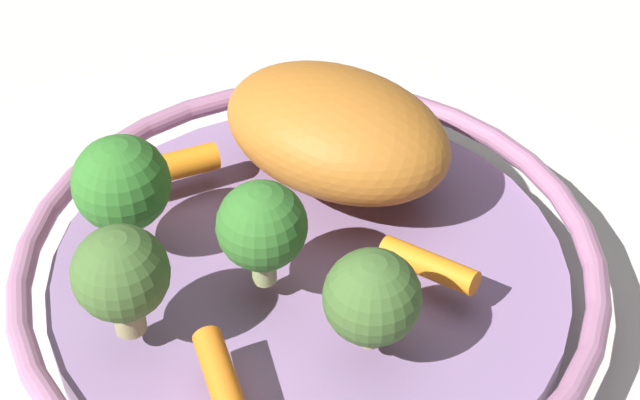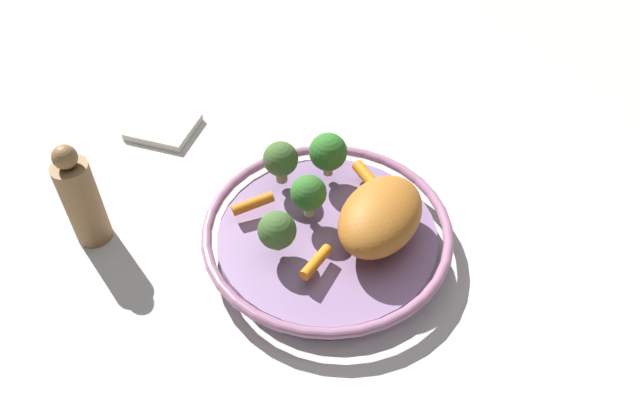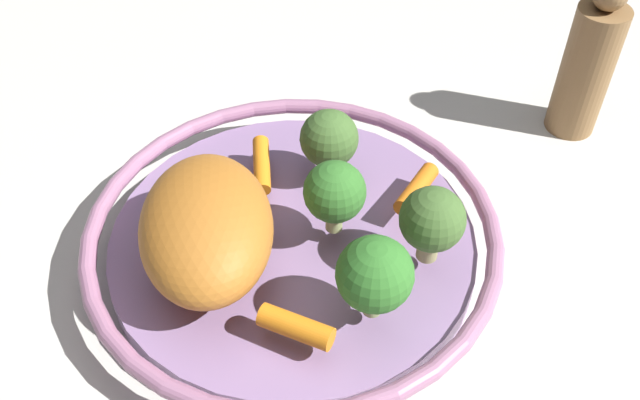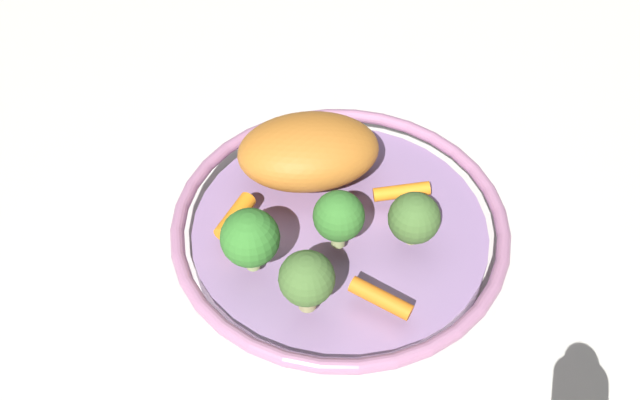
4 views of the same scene
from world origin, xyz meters
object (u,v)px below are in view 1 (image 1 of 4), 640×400
baby_carrot_back (174,166)px  baby_carrot_near_rim (429,265)px  broccoli_floret_small (372,298)px  roast_chicken_piece (336,131)px  broccoli_floret_large (262,227)px  baby_carrot_left (223,383)px  broccoli_floret_mid (122,184)px  serving_bowl (309,274)px  broccoli_floret_edge (121,275)px

baby_carrot_back → baby_carrot_near_rim: bearing=52.5°
baby_carrot_near_rim → broccoli_floret_small: bearing=-44.2°
roast_chicken_piece → broccoli_floret_large: (0.09, -0.06, 0.01)m
broccoli_floret_small → broccoli_floret_large: (-0.05, -0.05, 0.01)m
baby_carrot_left → broccoli_floret_large: 0.09m
broccoli_floret_small → broccoli_floret_mid: 0.16m
serving_bowl → baby_carrot_back: (-0.08, -0.08, 0.03)m
serving_bowl → baby_carrot_near_rim: (0.03, 0.06, 0.03)m
serving_bowl → broccoli_floret_small: 0.09m
roast_chicken_piece → baby_carrot_near_rim: size_ratio=2.54×
broccoli_floret_edge → broccoli_floret_large: (-0.03, 0.08, -0.00)m
roast_chicken_piece → broccoli_floret_large: size_ratio=2.25×
baby_carrot_left → broccoli_floret_small: 0.09m
broccoli_floret_small → broccoli_floret_mid: broccoli_floret_mid is taller
broccoli_floret_large → broccoli_floret_small: bearing=44.0°
broccoli_floret_edge → roast_chicken_piece: bearing=130.8°
roast_chicken_piece → broccoli_floret_mid: (0.04, -0.13, 0.01)m
broccoli_floret_mid → baby_carrot_left: bearing=21.0°
serving_bowl → broccoli_floret_large: 0.07m
serving_bowl → roast_chicken_piece: size_ratio=2.33×
baby_carrot_back → broccoli_floret_mid: broccoli_floret_mid is taller
baby_carrot_left → broccoli_floret_edge: (-0.05, -0.05, 0.03)m
broccoli_floret_edge → broccoli_floret_large: 0.08m
baby_carrot_near_rim → broccoli_floret_mid: size_ratio=0.83×
baby_carrot_left → roast_chicken_piece: bearing=152.6°
baby_carrot_near_rim → baby_carrot_back: 0.18m
baby_carrot_near_rim → baby_carrot_left: same height
baby_carrot_back → broccoli_floret_edge: bearing=-13.1°
baby_carrot_back → broccoli_floret_large: size_ratio=0.83×
roast_chicken_piece → baby_carrot_near_rim: 0.11m
baby_carrot_left → broccoli_floret_large: broccoli_floret_large is taller
broccoli_floret_small → roast_chicken_piece: bearing=178.4°
roast_chicken_piece → broccoli_floret_small: size_ratio=2.52×
serving_bowl → baby_carrot_back: size_ratio=6.29×
baby_carrot_back → broccoli_floret_large: (0.10, 0.05, 0.03)m
broccoli_floret_large → broccoli_floret_mid: 0.09m
baby_carrot_near_rim → baby_carrot_left: size_ratio=0.97×
baby_carrot_near_rim → broccoli_floret_small: (0.04, -0.04, 0.03)m
roast_chicken_piece → baby_carrot_back: 0.11m
baby_carrot_back → broccoli_floret_small: (0.15, 0.10, 0.02)m
baby_carrot_back → broccoli_floret_large: broccoli_floret_large is taller
baby_carrot_near_rim → broccoli_floret_edge: broccoli_floret_edge is taller
roast_chicken_piece → broccoli_floret_small: (0.14, -0.00, 0.00)m
serving_bowl → baby_carrot_back: 0.11m
baby_carrot_back → broccoli_floret_mid: (0.05, -0.03, 0.03)m
baby_carrot_near_rim → broccoli_floret_mid: 0.18m
roast_chicken_piece → baby_carrot_left: bearing=-27.4°
baby_carrot_left → broccoli_floret_edge: broccoli_floret_edge is taller
broccoli_floret_large → broccoli_floret_edge: bearing=-71.3°
serving_bowl → broccoli_floret_edge: broccoli_floret_edge is taller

